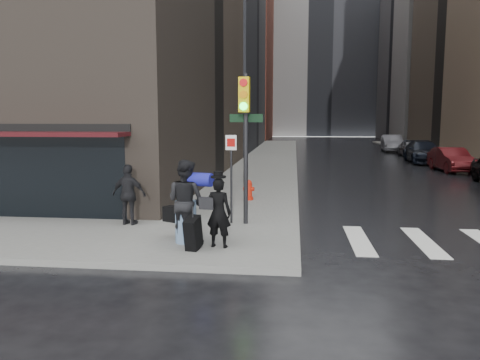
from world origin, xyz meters
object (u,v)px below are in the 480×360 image
object	(u,v)px
parked_car_4	(411,148)
parked_car_5	(392,143)
parked_car_3	(423,152)
man_jeans	(186,201)
parked_car_2	(451,160)
man_greycoat	(129,195)
man_overcoat	(213,216)
fire_hydrant	(249,191)
traffic_light	(244,128)

from	to	relation	value
parked_car_4	parked_car_5	bearing A→B (deg)	94.26
parked_car_3	parked_car_4	distance (m)	5.58
man_jeans	parked_car_2	distance (m)	21.34
parked_car_3	parked_car_4	world-z (taller)	parked_car_3
man_greycoat	parked_car_3	bearing A→B (deg)	-114.41
man_overcoat	parked_car_4	bearing A→B (deg)	-102.44
man_overcoat	man_greycoat	xyz separation A→B (m)	(-2.72, 2.05, 0.10)
man_greycoat	parked_car_2	world-z (taller)	man_greycoat
man_overcoat	parked_car_4	size ratio (longest dim) A/B	0.45
man_overcoat	parked_car_2	size ratio (longest dim) A/B	0.42
man_overcoat	fire_hydrant	bearing A→B (deg)	-82.98
parked_car_3	parked_car_4	size ratio (longest dim) A/B	1.34
parked_car_2	parked_car_3	world-z (taller)	parked_car_3
man_overcoat	man_jeans	bearing A→B (deg)	-20.17
traffic_light	parked_car_3	world-z (taller)	traffic_light
man_jeans	parked_car_3	bearing A→B (deg)	-91.49
traffic_light	parked_car_2	world-z (taller)	traffic_light
traffic_light	parked_car_5	bearing A→B (deg)	77.49
man_jeans	parked_car_2	size ratio (longest dim) A/B	0.46
traffic_light	man_overcoat	bearing A→B (deg)	-94.57
man_greycoat	parked_car_5	distance (m)	35.57
man_overcoat	man_greycoat	size ratio (longest dim) A/B	1.06
man_jeans	parked_car_4	bearing A→B (deg)	-87.83
fire_hydrant	parked_car_4	bearing A→B (deg)	64.09
man_overcoat	parked_car_4	world-z (taller)	man_overcoat
traffic_light	parked_car_5	size ratio (longest dim) A/B	0.86
parked_car_5	parked_car_4	bearing A→B (deg)	-79.94
fire_hydrant	parked_car_2	world-z (taller)	parked_car_2
parked_car_3	man_greycoat	bearing A→B (deg)	-118.94
traffic_light	fire_hydrant	size ratio (longest dim) A/B	5.63
fire_hydrant	parked_car_5	bearing A→B (deg)	69.43
parked_car_4	parked_car_2	bearing A→B (deg)	-92.27
parked_car_4	parked_car_5	size ratio (longest dim) A/B	0.82
parked_car_5	man_jeans	bearing A→B (deg)	-103.14
man_overcoat	parked_car_2	distance (m)	21.28
man_greycoat	parked_car_5	bearing A→B (deg)	-104.99
man_greycoat	man_jeans	bearing A→B (deg)	147.90
man_greycoat	parked_car_4	bearing A→B (deg)	-109.73
traffic_light	parked_car_2	xyz separation A→B (m)	(10.52, 15.79, -2.11)
man_greycoat	parked_car_4	world-z (taller)	man_greycoat
man_jeans	traffic_light	world-z (taller)	traffic_light
man_jeans	fire_hydrant	xyz separation A→B (m)	(0.92, 6.02, -0.67)
parked_car_2	fire_hydrant	bearing A→B (deg)	-135.12
parked_car_5	man_greycoat	bearing A→B (deg)	-107.02
fire_hydrant	parked_car_4	xyz separation A→B (m)	(11.14, 22.93, 0.19)
man_jeans	man_greycoat	world-z (taller)	man_jeans
man_jeans	parked_car_2	xyz separation A→B (m)	(11.68, 17.85, -0.44)
parked_car_2	parked_car_4	bearing A→B (deg)	85.27
man_greycoat	parked_car_2	xyz separation A→B (m)	(13.67, 16.20, -0.29)
traffic_light	parked_car_2	size ratio (longest dim) A/B	0.97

